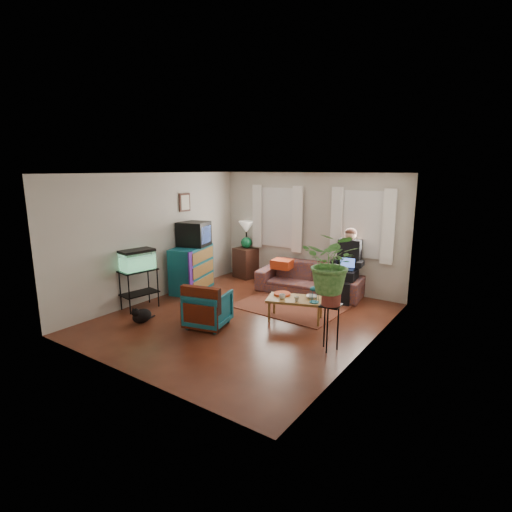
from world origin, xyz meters
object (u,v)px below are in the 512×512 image
Objects in this scene: side_table at (246,263)px; coffee_table at (295,309)px; armchair at (208,307)px; dresser at (192,269)px; sofa at (310,274)px; plant_stand at (330,328)px; aquarium_stand at (139,289)px.

side_table is 0.74× the size of coffee_table.
coffee_table is (1.12, 1.09, -0.14)m from armchair.
dresser is 2.83m from coffee_table.
coffee_table is at bearing -78.81° from sofa.
plant_stand is at bearing -31.01° from dresser.
dresser is at bearing 154.60° from coffee_table.
aquarium_stand is 1.70m from armchair.
aquarium_stand reaches higher than plant_stand.
dresser is 1.46m from aquarium_stand.
plant_stand reaches higher than armchair.
sofa is at bearing 60.03° from aquarium_stand.
sofa is 2.81m from plant_stand.
armchair is at bearing 12.57° from aquarium_stand.
sofa is 3.57m from aquarium_stand.
side_table is 0.96× the size of aquarium_stand.
plant_stand is at bearing -64.05° from sofa.
dresser is 1.55× the size of plant_stand.
sofa is at bearing -116.55° from armchair.
plant_stand reaches higher than coffee_table.
coffee_table is (2.46, -1.89, -0.16)m from side_table.
armchair is (-0.59, -2.66, -0.10)m from sofa.
aquarium_stand is 1.08× the size of plant_stand.
armchair is (1.69, 0.08, -0.04)m from aquarium_stand.
sofa is 2.93× the size of aquarium_stand.
armchair is at bearing -155.40° from coffee_table.
aquarium_stand is at bearing -173.95° from plant_stand.
aquarium_stand is 3.05m from coffee_table.
sofa reaches higher than coffee_table.
armchair is at bearing -171.42° from plant_stand.
aquarium_stand is (-0.01, -1.45, -0.11)m from dresser.
plant_stand is at bearing 15.77° from aquarium_stand.
side_table reaches higher than plant_stand.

